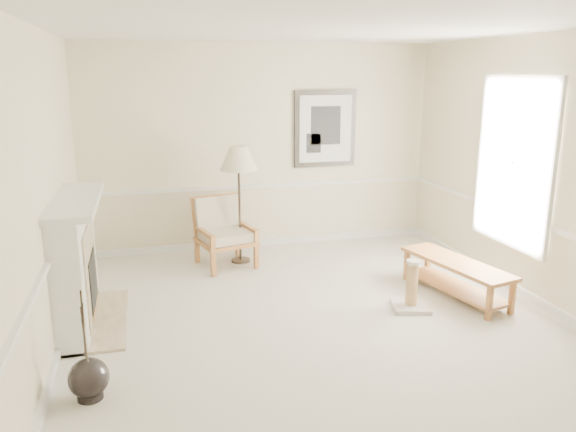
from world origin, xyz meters
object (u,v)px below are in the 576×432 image
Objects in this scene: floor_vase at (89,379)px; floor_lamp at (239,161)px; bench at (456,273)px; armchair at (223,229)px; scratching_post at (411,293)px.

floor_vase is 3.64m from floor_lamp.
floor_lamp is 3.03m from bench.
scratching_post is (1.76, -1.99, -0.31)m from armchair.
bench is (2.41, -1.79, -0.21)m from armchair.
floor_lamp is (1.72, 2.98, 1.20)m from floor_vase.
bench is (3.90, 1.17, 0.11)m from floor_vase.
scratching_post reaches higher than bench.
armchair is at bearing 143.51° from bench.
scratching_post is (-0.65, -0.21, -0.10)m from bench.
armchair is 0.92m from floor_lamp.
floor_lamp reaches higher than scratching_post.
floor_vase is 1.68× the size of scratching_post.
scratching_post is (3.24, 0.96, 0.00)m from floor_vase.
floor_vase is 0.61× the size of bench.
bench is at bearing 16.70° from floor_vase.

